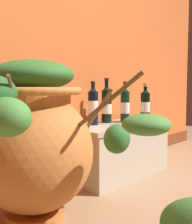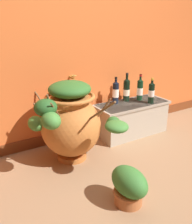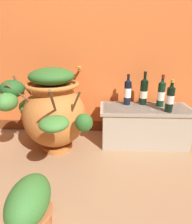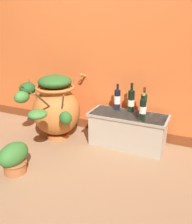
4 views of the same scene
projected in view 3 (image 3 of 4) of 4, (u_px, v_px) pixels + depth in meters
name	position (u px, v px, depth m)	size (l,w,h in m)	color
ground_plane	(90.00, 207.00, 1.13)	(7.00, 7.00, 0.00)	#9E7A56
back_wall	(97.00, 10.00, 1.80)	(4.40, 0.33, 2.60)	#D6662D
terracotta_urn	(53.00, 110.00, 1.65)	(0.76, 1.20, 0.78)	#C17033
stone_ledge	(144.00, 124.00, 1.83)	(0.89, 0.37, 0.39)	#B2A893
wine_bottle_left	(161.00, 93.00, 1.77)	(0.07, 0.07, 0.31)	black
wine_bottle_middle	(144.00, 91.00, 1.82)	(0.08, 0.08, 0.33)	black
wine_bottle_right	(128.00, 91.00, 1.82)	(0.07, 0.07, 0.31)	black
wine_bottle_back	(170.00, 98.00, 1.61)	(0.07, 0.07, 0.30)	black
potted_shrub	(30.00, 205.00, 0.97)	(0.23, 0.33, 0.30)	#B26638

